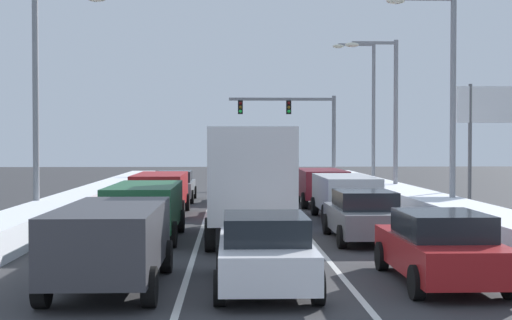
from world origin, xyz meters
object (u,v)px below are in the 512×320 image
at_px(suv_maroon_right_lane_fourth, 321,184).
at_px(street_lamp_left_mid, 45,85).
at_px(box_truck_center_lane_second, 249,177).
at_px(traffic_light_gantry, 301,120).
at_px(suv_silver_right_lane_third, 345,193).
at_px(street_lamp_right_far, 368,103).
at_px(street_lamp_right_near, 444,86).
at_px(sedan_red_right_lane_nearest, 440,247).
at_px(suv_green_left_lane_second, 145,206).
at_px(suv_charcoal_left_lane_nearest, 111,238).
at_px(sedan_gray_left_lane_fourth, 175,186).
at_px(sedan_tan_center_lane_third, 252,196).
at_px(sedan_gray_right_lane_second, 364,215).
at_px(sedan_white_center_lane_nearest, 265,251).
at_px(suv_red_left_lane_third, 160,190).
at_px(roadside_sign_right, 493,118).
at_px(sedan_black_center_lane_fourth, 245,186).
at_px(street_lamp_right_mid, 389,105).

distance_m(suv_maroon_right_lane_fourth, street_lamp_left_mid, 13.52).
bearing_deg(box_truck_center_lane_second, traffic_light_gantry, 81.21).
distance_m(suv_silver_right_lane_third, street_lamp_right_far, 18.01).
distance_m(suv_silver_right_lane_third, street_lamp_right_near, 5.47).
bearing_deg(street_lamp_right_near, street_lamp_right_far, 88.37).
xyz_separation_m(sedan_red_right_lane_nearest, street_lamp_right_near, (3.66, 11.99, 4.29)).
xyz_separation_m(suv_silver_right_lane_third, street_lamp_left_mid, (-11.00, -0.85, 3.98)).
relative_size(suv_maroon_right_lane_fourth, suv_green_left_lane_second, 1.00).
distance_m(suv_charcoal_left_lane_nearest, sedan_gray_left_lane_fourth, 21.37).
xyz_separation_m(suv_silver_right_lane_third, sedan_tan_center_lane_third, (-3.47, 2.17, -0.25)).
xyz_separation_m(sedan_gray_right_lane_second, sedan_white_center_lane_nearest, (-3.30, -6.89, 0.00)).
height_order(sedan_gray_right_lane_second, street_lamp_right_far, street_lamp_right_far).
distance_m(box_truck_center_lane_second, suv_green_left_lane_second, 3.28).
xyz_separation_m(sedan_tan_center_lane_third, street_lamp_right_near, (7.14, -2.44, 4.29)).
bearing_deg(sedan_gray_left_lane_fourth, suv_red_left_lane_third, -90.68).
xyz_separation_m(suv_maroon_right_lane_fourth, street_lamp_left_mid, (-10.89, -6.97, 3.98)).
height_order(sedan_gray_right_lane_second, sedan_tan_center_lane_third, same).
distance_m(box_truck_center_lane_second, sedan_gray_left_lane_fourth, 14.57).
height_order(suv_green_left_lane_second, sedan_gray_left_lane_fourth, suv_green_left_lane_second).
relative_size(sedan_red_right_lane_nearest, sedan_tan_center_lane_third, 1.00).
relative_size(suv_green_left_lane_second, roadside_sign_right, 0.89).
relative_size(box_truck_center_lane_second, suv_red_left_lane_third, 1.47).
distance_m(suv_maroon_right_lane_fourth, sedan_white_center_lane_nearest, 19.10).
height_order(suv_charcoal_left_lane_nearest, street_lamp_right_far, street_lamp_right_far).
bearing_deg(street_lamp_right_far, street_lamp_left_mid, -130.40).
relative_size(sedan_red_right_lane_nearest, roadside_sign_right, 0.82).
bearing_deg(sedan_gray_right_lane_second, traffic_light_gantry, 87.98).
relative_size(suv_charcoal_left_lane_nearest, street_lamp_right_near, 0.58).
xyz_separation_m(sedan_gray_right_lane_second, traffic_light_gantry, (1.03, 29.19, 3.73)).
height_order(suv_maroon_right_lane_fourth, traffic_light_gantry, traffic_light_gantry).
height_order(suv_green_left_lane_second, roadside_sign_right, roadside_sign_right).
distance_m(sedan_tan_center_lane_third, street_lamp_left_mid, 9.15).
relative_size(sedan_black_center_lane_fourth, roadside_sign_right, 0.82).
xyz_separation_m(sedan_red_right_lane_nearest, suv_maroon_right_lane_fourth, (-0.13, 18.38, 0.25)).
bearing_deg(street_lamp_left_mid, street_lamp_right_mid, 32.37).
xyz_separation_m(suv_green_left_lane_second, suv_red_left_lane_third, (-0.24, 7.37, 0.00)).
relative_size(suv_silver_right_lane_third, sedan_black_center_lane_fourth, 1.09).
distance_m(suv_charcoal_left_lane_nearest, suv_green_left_lane_second, 7.26).
height_order(sedan_gray_right_lane_second, suv_green_left_lane_second, suv_green_left_lane_second).
xyz_separation_m(sedan_white_center_lane_nearest, suv_red_left_lane_third, (-3.51, 14.77, 0.25)).
relative_size(suv_silver_right_lane_third, sedan_tan_center_lane_third, 1.09).
bearing_deg(box_truck_center_lane_second, sedan_gray_left_lane_fourth, 103.21).
xyz_separation_m(sedan_white_center_lane_nearest, sedan_tan_center_lane_third, (0.20, 14.81, 0.00)).
xyz_separation_m(street_lamp_right_far, street_lamp_left_mid, (-15.17, -17.82, -0.36)).
distance_m(sedan_gray_right_lane_second, suv_green_left_lane_second, 6.60).
height_order(sedan_red_right_lane_nearest, suv_silver_right_lane_third, suv_silver_right_lane_third).
xyz_separation_m(suv_silver_right_lane_third, sedan_white_center_lane_nearest, (-3.67, -12.64, -0.25)).
bearing_deg(suv_green_left_lane_second, box_truck_center_lane_second, -0.43).
height_order(suv_maroon_right_lane_fourth, sedan_black_center_lane_fourth, suv_maroon_right_lane_fourth).
xyz_separation_m(street_lamp_right_mid, street_lamp_left_mid, (-14.51, -9.20, 0.20)).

